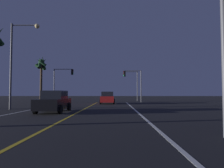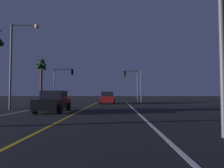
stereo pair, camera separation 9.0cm
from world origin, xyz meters
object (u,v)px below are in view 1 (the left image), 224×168
object	(u,v)px
street_lamp_left_mid	(18,54)
traffic_light_near_right	(132,79)
car_oncoming	(54,102)
car_ahead_far	(108,98)
traffic_light_far_right	(131,79)
palm_tree_left_far	(41,66)
traffic_light_near_left	(64,77)

from	to	relation	value
street_lamp_left_mid	traffic_light_near_right	bearing A→B (deg)	49.99
car_oncoming	traffic_light_near_right	xyz separation A→B (m)	(7.58, 16.31, 3.01)
car_ahead_far	traffic_light_far_right	bearing A→B (deg)	-23.03
car_oncoming	palm_tree_left_far	world-z (taller)	palm_tree_left_far
car_ahead_far	traffic_light_near_right	distance (m)	6.28
car_ahead_far	traffic_light_near_left	world-z (taller)	traffic_light_near_left
car_oncoming	car_ahead_far	bearing A→B (deg)	163.10
car_oncoming	traffic_light_near_left	size ratio (longest dim) A/B	0.79
car_oncoming	traffic_light_far_right	size ratio (longest dim) A/B	0.77
traffic_light_near_right	street_lamp_left_mid	bearing A→B (deg)	49.99
traffic_light_far_right	traffic_light_near_left	bearing A→B (deg)	25.83
street_lamp_left_mid	palm_tree_left_far	distance (m)	13.26
car_ahead_far	palm_tree_left_far	xyz separation A→B (m)	(-10.62, 2.96, 4.92)
traffic_light_near_right	traffic_light_near_left	distance (m)	11.17
palm_tree_left_far	traffic_light_near_left	bearing A→B (deg)	17.02
car_oncoming	palm_tree_left_far	size ratio (longest dim) A/B	0.58
car_oncoming	car_ahead_far	world-z (taller)	same
car_ahead_far	traffic_light_far_right	size ratio (longest dim) A/B	0.77
traffic_light_far_right	street_lamp_left_mid	distance (m)	22.85
car_oncoming	traffic_light_near_left	world-z (taller)	traffic_light_near_left
car_oncoming	palm_tree_left_far	distance (m)	17.48
traffic_light_near_right	traffic_light_near_left	size ratio (longest dim) A/B	0.95
street_lamp_left_mid	car_oncoming	bearing A→B (deg)	-29.50
car_oncoming	traffic_light_near_left	bearing A→B (deg)	-167.60
traffic_light_near_left	traffic_light_far_right	bearing A→B (deg)	25.83
car_oncoming	traffic_light_near_left	distance (m)	17.01
car_ahead_far	traffic_light_near_left	bearing A→B (deg)	61.62
traffic_light_near_left	traffic_light_far_right	size ratio (longest dim) A/B	0.97
car_oncoming	traffic_light_far_right	xyz separation A→B (m)	(7.77, 21.81, 3.29)
traffic_light_far_right	street_lamp_left_mid	bearing A→B (deg)	58.53
traffic_light_near_left	car_ahead_far	bearing A→B (deg)	-28.38
car_oncoming	traffic_light_near_left	xyz separation A→B (m)	(-3.59, 16.31, 3.22)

